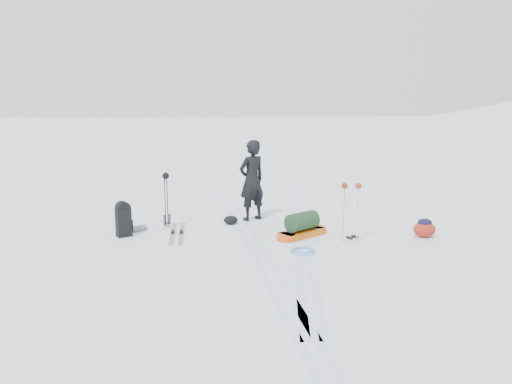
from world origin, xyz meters
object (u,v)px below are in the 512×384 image
(skier, at_px, (252,180))
(expedition_rucksack, at_px, (125,220))
(pulk_sled, at_px, (302,227))
(ski_poles_black, at_px, (166,182))

(skier, xyz_separation_m, expedition_rucksack, (-2.91, -1.27, -0.64))
(skier, relative_size, pulk_sled, 1.47)
(expedition_rucksack, distance_m, ski_poles_black, 1.31)
(pulk_sled, height_order, ski_poles_black, ski_poles_black)
(skier, bearing_deg, expedition_rucksack, -9.17)
(expedition_rucksack, bearing_deg, skier, -4.45)
(pulk_sled, height_order, expedition_rucksack, expedition_rucksack)
(pulk_sled, relative_size, ski_poles_black, 1.05)
(skier, distance_m, ski_poles_black, 2.14)
(pulk_sled, xyz_separation_m, expedition_rucksack, (-3.88, 0.41, 0.16))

